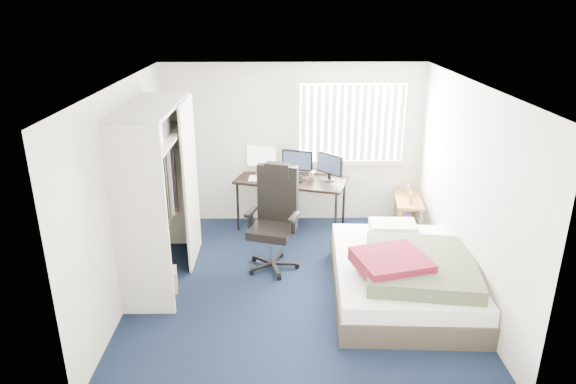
% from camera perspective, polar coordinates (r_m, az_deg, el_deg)
% --- Properties ---
extents(ground, '(4.20, 4.20, 0.00)m').
position_cam_1_polar(ground, '(6.56, 0.95, -10.23)').
color(ground, black).
rests_on(ground, ground).
extents(room_shell, '(4.20, 4.20, 4.20)m').
position_cam_1_polar(room_shell, '(5.93, 1.04, 2.41)').
color(room_shell, silver).
rests_on(room_shell, ground).
extents(window_assembly, '(1.72, 0.09, 1.32)m').
position_cam_1_polar(window_assembly, '(7.94, 7.14, 7.63)').
color(window_assembly, white).
rests_on(window_assembly, ground).
extents(closet, '(0.64, 1.84, 2.22)m').
position_cam_1_polar(closet, '(6.40, -14.18, 1.67)').
color(closet, beige).
rests_on(closet, ground).
extents(desk, '(1.79, 1.22, 1.27)m').
position_cam_1_polar(desk, '(7.80, 0.46, 1.67)').
color(desk, black).
rests_on(desk, ground).
extents(office_chair, '(0.82, 0.82, 1.39)m').
position_cam_1_polar(office_chair, '(6.77, -1.52, -4.08)').
color(office_chair, black).
rests_on(office_chair, ground).
extents(footstool, '(0.35, 0.29, 0.26)m').
position_cam_1_polar(footstool, '(8.02, -1.25, -2.59)').
color(footstool, white).
rests_on(footstool, ground).
extents(nightstand, '(0.48, 0.81, 0.71)m').
position_cam_1_polar(nightstand, '(8.01, 13.24, -1.17)').
color(nightstand, brown).
rests_on(nightstand, ground).
extents(bed, '(1.71, 2.21, 0.70)m').
position_cam_1_polar(bed, '(6.33, 12.68, -8.93)').
color(bed, '#3B322A').
rests_on(bed, ground).
extents(pine_box, '(0.40, 0.33, 0.27)m').
position_cam_1_polar(pine_box, '(6.56, -13.79, -9.54)').
color(pine_box, tan).
rests_on(pine_box, ground).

